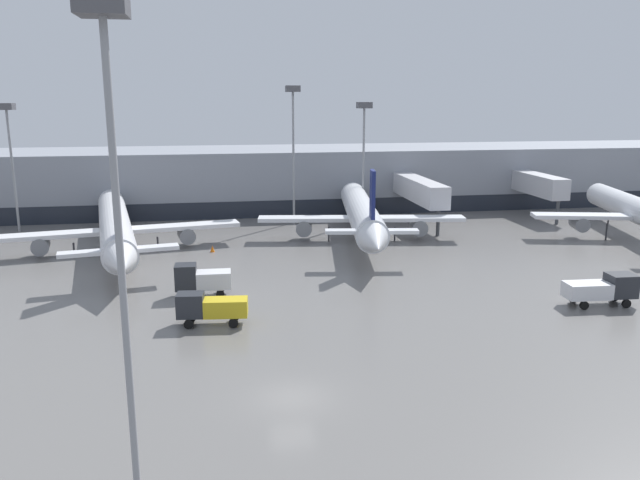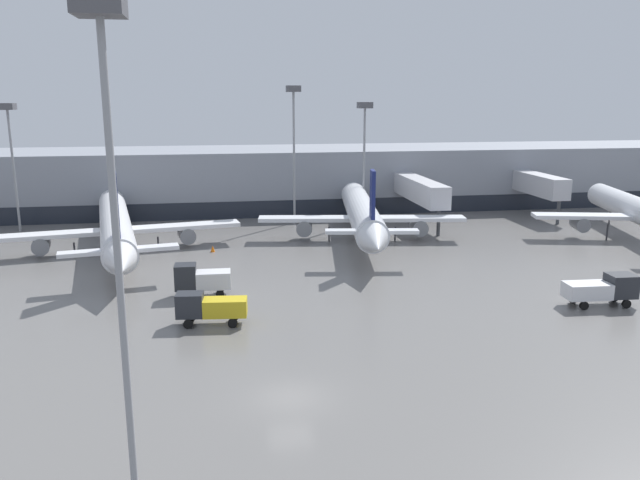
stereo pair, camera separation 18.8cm
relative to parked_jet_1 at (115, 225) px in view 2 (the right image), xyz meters
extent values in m
plane|color=slate|center=(14.75, -37.11, -2.89)|extent=(320.00, 320.00, 0.00)
cube|color=gray|center=(14.75, 24.89, 1.61)|extent=(160.00, 16.00, 9.00)
cube|color=#1E232D|center=(14.75, 16.84, -1.69)|extent=(156.80, 0.10, 2.40)
cube|color=#BCBCC1|center=(37.45, 8.97, 1.71)|extent=(2.60, 15.83, 2.80)
cylinder|color=#3F4247|center=(37.45, 1.65, -1.29)|extent=(0.44, 0.44, 3.20)
cube|color=#BCBCC1|center=(55.62, 11.10, 1.71)|extent=(2.60, 11.56, 2.80)
cylinder|color=#3F4247|center=(55.62, 5.92, -1.29)|extent=(0.44, 0.44, 3.20)
cylinder|color=silver|center=(60.45, -3.54, 0.45)|extent=(8.98, 26.35, 3.01)
cone|color=silver|center=(63.85, 10.90, 0.45)|extent=(3.54, 3.88, 2.86)
cylinder|color=slate|center=(53.50, -2.58, -1.06)|extent=(2.25, 3.10, 1.66)
cylinder|color=#2D2D33|center=(62.41, 4.80, -1.90)|extent=(0.20, 0.20, 1.99)
cylinder|color=#2D2D33|center=(56.26, -3.91, -1.90)|extent=(0.20, 0.20, 1.99)
cylinder|color=white|center=(-0.13, 0.73, 0.06)|extent=(8.59, 31.45, 3.25)
cone|color=white|center=(-3.13, 17.94, 0.06)|extent=(3.65, 4.05, 3.09)
cone|color=white|center=(2.99, -17.12, 0.06)|extent=(3.72, 5.30, 2.92)
cube|color=white|center=(0.01, -0.04, -0.59)|extent=(27.09, 7.12, 0.44)
cube|color=white|center=(2.35, -13.48, 0.38)|extent=(10.37, 3.15, 0.35)
cube|color=navy|center=(2.35, -13.48, 4.17)|extent=(0.74, 2.28, 6.28)
cylinder|color=slate|center=(-7.46, -1.35, -1.58)|extent=(2.23, 3.02, 1.79)
cylinder|color=slate|center=(7.47, 1.26, -1.58)|extent=(2.23, 3.02, 1.79)
cylinder|color=#2D2D33|center=(-1.88, 10.77, -2.15)|extent=(0.20, 0.20, 1.48)
cylinder|color=#2D2D33|center=(-4.12, -1.56, -2.15)|extent=(0.20, 0.20, 1.48)
cylinder|color=#2D2D33|center=(4.41, -0.07, -2.15)|extent=(0.20, 0.20, 1.48)
cylinder|color=silver|center=(27.81, 1.57, 0.38)|extent=(7.33, 27.48, 3.36)
cone|color=silver|center=(30.09, 16.89, 0.38)|extent=(3.70, 4.13, 3.20)
cone|color=silver|center=(25.44, -14.42, 0.38)|extent=(3.73, 5.43, 3.03)
cube|color=silver|center=(27.71, 0.89, -0.29)|extent=(24.26, 5.90, 0.44)
cube|color=silver|center=(25.97, -10.85, 0.71)|extent=(9.28, 2.67, 0.35)
cube|color=navy|center=(25.97, -10.85, 4.07)|extent=(0.67, 2.17, 5.37)
cylinder|color=slate|center=(21.02, 1.89, -1.31)|extent=(2.21, 2.86, 1.85)
cylinder|color=slate|center=(34.41, -0.10, -1.31)|extent=(2.21, 2.86, 1.85)
cylinder|color=#2D2D33|center=(29.11, 10.34, -2.01)|extent=(0.20, 0.20, 1.75)
cylinder|color=#2D2D33|center=(23.79, 0.79, -2.01)|extent=(0.20, 0.20, 1.75)
cylinder|color=#2D2D33|center=(31.44, -0.35, -2.01)|extent=(0.20, 0.20, 1.75)
cube|color=silver|center=(10.51, -17.67, -1.47)|extent=(2.91, 1.87, 1.44)
cube|color=#26282D|center=(8.19, -17.62, -1.12)|extent=(1.80, 1.75, 2.13)
cylinder|color=black|center=(8.11, -18.43, -2.54)|extent=(0.71, 0.27, 0.70)
cylinder|color=black|center=(8.14, -16.80, -2.54)|extent=(0.71, 0.27, 0.70)
cylinder|color=black|center=(11.00, -18.49, -2.54)|extent=(0.71, 0.27, 0.70)
cylinder|color=black|center=(11.04, -16.87, -2.54)|extent=(0.71, 0.27, 0.70)
cube|color=silver|center=(40.20, -25.37, -1.57)|extent=(3.65, 2.07, 1.24)
cube|color=#26282D|center=(43.06, -25.51, -1.25)|extent=(2.27, 1.91, 1.87)
cylinder|color=black|center=(43.19, -24.65, -2.54)|extent=(0.71, 0.28, 0.70)
cylinder|color=black|center=(43.11, -26.36, -2.54)|extent=(0.71, 0.28, 0.70)
cylinder|color=black|center=(39.61, -24.48, -2.54)|extent=(0.71, 0.28, 0.70)
cylinder|color=black|center=(39.52, -26.19, -2.54)|extent=(0.71, 0.28, 0.70)
cube|color=gold|center=(11.37, -24.81, -1.55)|extent=(3.34, 1.92, 1.28)
cube|color=#26282D|center=(8.80, -24.56, -1.31)|extent=(2.10, 1.72, 1.76)
cylinder|color=black|center=(8.65, -25.27, -2.54)|extent=(0.72, 0.32, 0.70)
cylinder|color=black|center=(8.80, -23.83, -2.54)|extent=(0.72, 0.32, 0.70)
cylinder|color=black|center=(11.86, -25.59, -2.54)|extent=(0.72, 0.32, 0.70)
cylinder|color=black|center=(12.00, -24.15, -2.54)|extent=(0.72, 0.32, 0.70)
cone|color=orange|center=(10.35, -2.03, -2.54)|extent=(0.49, 0.49, 0.70)
cylinder|color=gray|center=(-13.70, 13.04, 4.62)|extent=(0.30, 0.30, 15.01)
cube|color=#4C4C51|center=(-13.70, 13.04, 12.52)|extent=(1.80, 1.80, 0.80)
cylinder|color=gray|center=(21.21, 12.67, 5.69)|extent=(0.30, 0.30, 17.16)
cube|color=#4C4C51|center=(21.21, 12.67, 14.68)|extent=(1.80, 1.80, 0.80)
cylinder|color=gray|center=(30.48, 11.82, 4.66)|extent=(0.30, 0.30, 15.09)
cube|color=#4C4C51|center=(30.48, 11.82, 12.60)|extent=(1.80, 1.80, 0.80)
cylinder|color=gray|center=(7.18, -44.56, 6.77)|extent=(0.30, 0.30, 19.33)
cube|color=#4C4C51|center=(7.18, -44.56, 16.84)|extent=(1.80, 1.80, 0.80)
camera|label=1|loc=(10.96, -69.14, 13.60)|focal=35.00mm
camera|label=2|loc=(11.15, -69.17, 13.60)|focal=35.00mm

